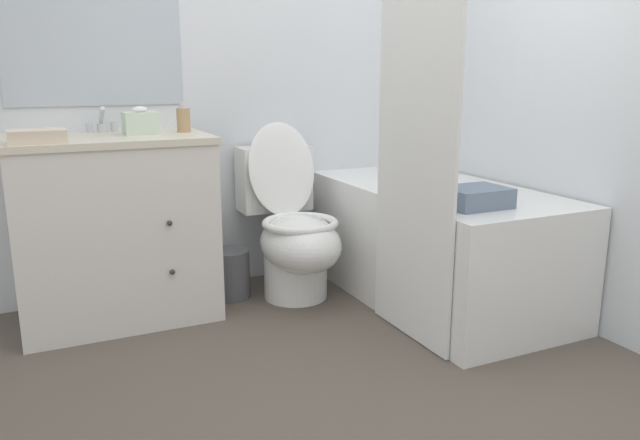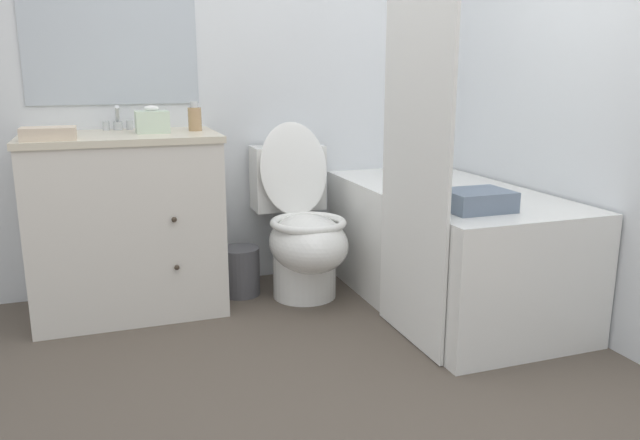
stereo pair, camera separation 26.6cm
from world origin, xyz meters
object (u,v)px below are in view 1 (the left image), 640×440
object	(u,v)px
soap_dispenser	(183,119)
bathtub	(436,243)
vanity_cabinet	(115,226)
wastebasket	(230,274)
tissue_box	(141,123)
toilet	(293,232)
sink_faucet	(102,125)
hand_towel_folded	(37,136)
bath_towel_folded	(475,197)

from	to	relation	value
soap_dispenser	bathtub	bearing A→B (deg)	-22.71
vanity_cabinet	bathtub	world-z (taller)	vanity_cabinet
wastebasket	tissue_box	distance (m)	0.87
toilet	soap_dispenser	distance (m)	0.77
bathtub	vanity_cabinet	bearing A→B (deg)	163.53
bathtub	soap_dispenser	distance (m)	1.37
sink_faucet	tissue_box	world-z (taller)	tissue_box
toilet	hand_towel_folded	size ratio (longest dim) A/B	4.03
sink_faucet	tissue_box	xyz separation A→B (m)	(0.15, -0.19, 0.02)
toilet	wastebasket	size ratio (longest dim) A/B	3.52
tissue_box	sink_faucet	bearing A→B (deg)	128.51
bath_towel_folded	sink_faucet	bearing A→B (deg)	141.22
tissue_box	hand_towel_folded	distance (m)	0.48
bathtub	hand_towel_folded	bearing A→B (deg)	171.68
soap_dispenser	hand_towel_folded	world-z (taller)	soap_dispenser
bath_towel_folded	toilet	bearing A→B (deg)	121.97
bathtub	wastebasket	distance (m)	1.05
bathtub	bath_towel_folded	size ratio (longest dim) A/B	5.38
tissue_box	soap_dispenser	world-z (taller)	soap_dispenser
tissue_box	bath_towel_folded	size ratio (longest dim) A/B	0.57
tissue_box	bath_towel_folded	world-z (taller)	tissue_box
sink_faucet	soap_dispenser	world-z (taller)	soap_dispenser
sink_faucet	soap_dispenser	distance (m)	0.38
sink_faucet	bathtub	world-z (taller)	sink_faucet
tissue_box	hand_towel_folded	size ratio (longest dim) A/B	0.69
soap_dispenser	vanity_cabinet	bearing A→B (deg)	-174.14
hand_towel_folded	bath_towel_folded	world-z (taller)	hand_towel_folded
toilet	bathtub	distance (m)	0.72
sink_faucet	wastebasket	xyz separation A→B (m)	(0.54, -0.18, -0.76)
wastebasket	bath_towel_folded	bearing A→B (deg)	-48.33
bathtub	tissue_box	world-z (taller)	tissue_box
toilet	tissue_box	distance (m)	0.91
vanity_cabinet	tissue_box	distance (m)	0.49
tissue_box	wastebasket	bearing A→B (deg)	0.77
vanity_cabinet	soap_dispenser	distance (m)	0.59
hand_towel_folded	bath_towel_folded	xyz separation A→B (m)	(1.63, -0.70, -0.26)
bathtub	wastebasket	size ratio (longest dim) A/B	5.68
sink_faucet	bathtub	bearing A→B (deg)	-23.12
wastebasket	soap_dispenser	bearing A→B (deg)	173.61
wastebasket	tissue_box	size ratio (longest dim) A/B	1.67
bathtub	wastebasket	world-z (taller)	bathtub
sink_faucet	wastebasket	bearing A→B (deg)	-18.37
toilet	tissue_box	size ratio (longest dim) A/B	5.87
toilet	bathtub	size ratio (longest dim) A/B	0.62
tissue_box	soap_dispenser	distance (m)	0.20
vanity_cabinet	hand_towel_folded	size ratio (longest dim) A/B	4.02
vanity_cabinet	bath_towel_folded	bearing A→B (deg)	-33.36
sink_faucet	soap_dispenser	xyz separation A→B (m)	(0.35, -0.16, 0.03)
sink_faucet	tissue_box	size ratio (longest dim) A/B	0.95
toilet	bathtub	xyz separation A→B (m)	(0.63, -0.35, -0.04)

